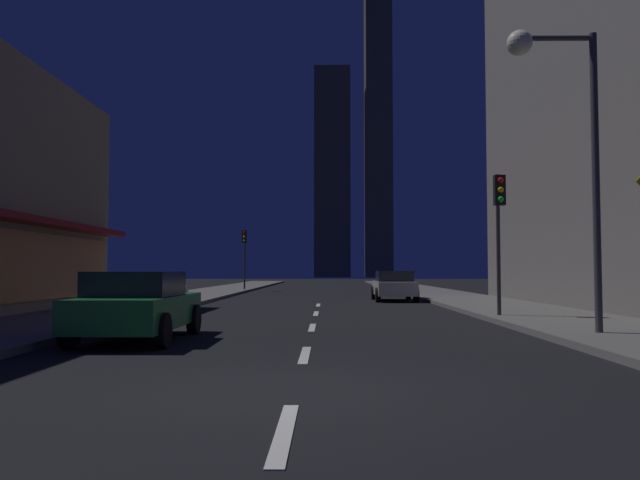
% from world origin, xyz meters
% --- Properties ---
extents(ground_plane, '(78.00, 136.00, 0.10)m').
position_xyz_m(ground_plane, '(0.00, 32.00, -0.05)').
color(ground_plane, black).
extents(sidewalk_right, '(4.00, 76.00, 0.15)m').
position_xyz_m(sidewalk_right, '(7.00, 32.00, 0.07)').
color(sidewalk_right, '#605E59').
rests_on(sidewalk_right, ground).
extents(sidewalk_left, '(4.00, 76.00, 0.15)m').
position_xyz_m(sidewalk_left, '(-7.00, 32.00, 0.07)').
color(sidewalk_left, '#605E59').
rests_on(sidewalk_left, ground).
extents(lane_marking_center, '(0.16, 23.00, 0.01)m').
position_xyz_m(lane_marking_center, '(0.00, 8.40, 0.01)').
color(lane_marking_center, silver).
rests_on(lane_marking_center, ground).
extents(skyscraper_distant_tall, '(7.57, 5.02, 44.35)m').
position_xyz_m(skyscraper_distant_tall, '(1.36, 123.82, 22.17)').
color(skyscraper_distant_tall, '#4F4B3B').
rests_on(skyscraper_distant_tall, ground).
extents(skyscraper_distant_mid, '(5.49, 7.22, 68.19)m').
position_xyz_m(skyscraper_distant_mid, '(11.07, 123.38, 34.09)').
color(skyscraper_distant_mid, '#524E3D').
rests_on(skyscraper_distant_mid, ground).
extents(car_parked_near, '(1.98, 4.24, 1.45)m').
position_xyz_m(car_parked_near, '(-3.60, 5.40, 0.74)').
color(car_parked_near, '#1E722D').
rests_on(car_parked_near, ground).
extents(car_parked_far, '(1.98, 4.24, 1.45)m').
position_xyz_m(car_parked_far, '(3.60, 22.64, 0.74)').
color(car_parked_far, silver).
rests_on(car_parked_far, ground).
extents(fire_hydrant_far_left, '(0.42, 0.30, 0.65)m').
position_xyz_m(fire_hydrant_far_left, '(-5.90, 20.03, 0.45)').
color(fire_hydrant_far_left, '#B2B2B2').
rests_on(fire_hydrant_far_left, sidewalk_left).
extents(traffic_light_near_right, '(0.32, 0.48, 4.20)m').
position_xyz_m(traffic_light_near_right, '(5.50, 10.87, 3.19)').
color(traffic_light_near_right, '#2D2D2D').
rests_on(traffic_light_near_right, sidewalk_right).
extents(traffic_light_far_left, '(0.32, 0.48, 4.20)m').
position_xyz_m(traffic_light_far_left, '(-5.50, 36.59, 3.19)').
color(traffic_light_far_left, '#2D2D2D').
rests_on(traffic_light_far_left, sidewalk_left).
extents(street_lamp_right, '(1.96, 0.56, 6.58)m').
position_xyz_m(street_lamp_right, '(5.38, 5.77, 5.07)').
color(street_lamp_right, '#38383D').
rests_on(street_lamp_right, sidewalk_right).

